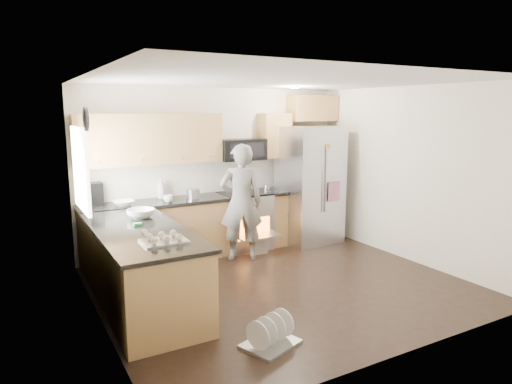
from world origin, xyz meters
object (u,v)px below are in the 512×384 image
stove_range (244,208)px  refrigerator (310,185)px  person (241,202)px  dish_rack (270,337)px

stove_range → refrigerator: bearing=-10.7°
person → dish_rack: person is taller
person → refrigerator: bearing=-150.3°
refrigerator → person: (-1.46, -0.27, -0.11)m
person → dish_rack: 2.76m
refrigerator → dish_rack: (-2.43, -2.74, -0.91)m
stove_range → dish_rack: stove_range is taller
stove_range → dish_rack: (-1.28, -2.96, -0.59)m
stove_range → dish_rack: 3.28m
person → dish_rack: bearing=87.7°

